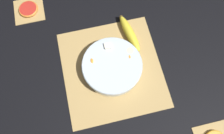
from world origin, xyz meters
TOP-DOWN VIEW (x-y plane):
  - ground_plane at (0.00, 0.00)m, footprint 6.00×6.00m
  - bamboo_mat_center at (0.00, 0.00)m, footprint 0.41×0.39m
  - coaster_mat_near_left at (-0.36, -0.30)m, footprint 0.13×0.13m
  - fruit_salad_bowl at (-0.00, -0.00)m, footprint 0.24×0.24m
  - whole_banana at (-0.13, 0.11)m, footprint 0.18×0.07m
  - grapefruit_slice at (-0.36, -0.30)m, footprint 0.09×0.09m

SIDE VIEW (x-z plane):
  - ground_plane at x=0.00m, z-range 0.00..0.00m
  - coaster_mat_near_left at x=-0.36m, z-range 0.00..0.01m
  - bamboo_mat_center at x=0.00m, z-range 0.00..0.01m
  - grapefruit_slice at x=-0.36m, z-range 0.01..0.02m
  - whole_banana at x=-0.13m, z-range 0.01..0.04m
  - fruit_salad_bowl at x=0.00m, z-range 0.01..0.07m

